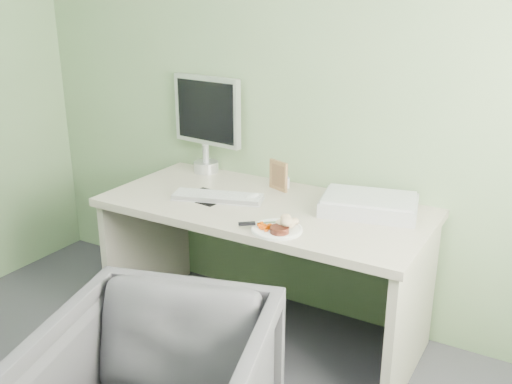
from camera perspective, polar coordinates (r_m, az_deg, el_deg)
The scene contains 14 objects.
wall_back at distance 2.96m, azimuth 4.53°, elevation 12.36°, with size 3.50×3.50×0.00m, color gray.
desk at distance 2.85m, azimuth 0.82°, elevation -4.64°, with size 1.60×0.75×0.73m.
plate at distance 2.47m, azimuth 2.10°, elevation -3.77°, with size 0.22×0.22×0.01m, color white.
steak at distance 2.42m, azimuth 2.37°, elevation -3.79°, with size 0.08×0.08×0.03m, color black.
potato_pile at distance 2.47m, azimuth 3.00°, elevation -2.92°, with size 0.11×0.08×0.06m, color tan.
carrot_heap at distance 2.46m, azimuth 0.74°, elevation -3.33°, with size 0.05×0.04×0.03m, color #ED5004.
steak_knife at distance 2.49m, azimuth -0.22°, elevation -3.16°, with size 0.16×0.14×0.01m.
mousepad at distance 2.89m, azimuth -4.99°, elevation -0.47°, with size 0.22×0.19×0.00m, color black.
keyboard at distance 2.85m, azimuth -3.85°, elevation -0.44°, with size 0.44×0.13×0.02m, color white.
computer_mouse at distance 2.82m, azimuth -0.29°, elevation -0.55°, with size 0.05×0.10×0.03m, color white.
photo_frame at distance 2.96m, azimuth 2.25°, elevation 1.66°, with size 0.13×0.01×0.16m, color #A1754B.
eyedrop_bottle at distance 3.00m, azimuth 3.15°, elevation 0.97°, with size 0.02×0.02×0.07m.
scanner at distance 2.72m, azimuth 11.25°, elevation -1.32°, with size 0.44×0.29×0.07m, color #A8AAAF.
monitor at distance 3.24m, azimuth -4.96°, elevation 7.31°, with size 0.45×0.14×0.54m.
Camera 1 is at (1.27, -0.65, 1.70)m, focal length 40.00 mm.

